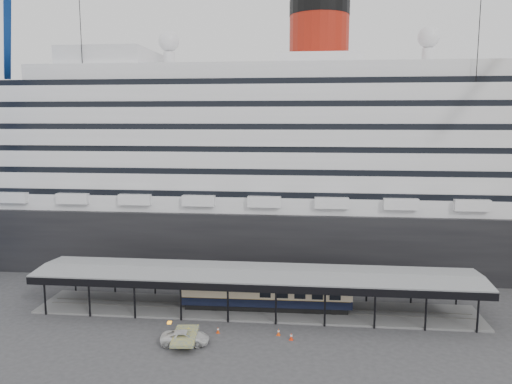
# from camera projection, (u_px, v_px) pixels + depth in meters

# --- Properties ---
(ground) EXTENTS (200.00, 200.00, 0.00)m
(ground) POSITION_uv_depth(u_px,v_px,m) (251.00, 326.00, 58.96)
(ground) COLOR #343437
(ground) RESTS_ON ground
(cruise_ship) EXTENTS (130.00, 30.00, 43.90)m
(cruise_ship) POSITION_uv_depth(u_px,v_px,m) (272.00, 153.00, 87.79)
(cruise_ship) COLOR black
(cruise_ship) RESTS_ON ground
(platform_canopy) EXTENTS (56.00, 9.18, 5.30)m
(platform_canopy) POSITION_uv_depth(u_px,v_px,m) (255.00, 293.00, 63.54)
(platform_canopy) COLOR slate
(platform_canopy) RESTS_ON ground
(port_truck) EXTENTS (5.47, 2.96, 1.46)m
(port_truck) POSITION_uv_depth(u_px,v_px,m) (185.00, 338.00, 54.18)
(port_truck) COLOR silver
(port_truck) RESTS_ON ground
(pullman_carriage) EXTENTS (21.59, 3.19, 21.15)m
(pullman_carriage) POSITION_uv_depth(u_px,v_px,m) (266.00, 291.00, 63.37)
(pullman_carriage) COLOR black
(pullman_carriage) RESTS_ON ground
(traffic_cone_left) EXTENTS (0.50, 0.50, 0.74)m
(traffic_cone_left) POSITION_uv_depth(u_px,v_px,m) (218.00, 330.00, 57.02)
(traffic_cone_left) COLOR #E6420C
(traffic_cone_left) RESTS_ON ground
(traffic_cone_mid) EXTENTS (0.45, 0.45, 0.79)m
(traffic_cone_mid) POSITION_uv_depth(u_px,v_px,m) (278.00, 332.00, 56.43)
(traffic_cone_mid) COLOR #EF4A0D
(traffic_cone_mid) RESTS_ON ground
(traffic_cone_right) EXTENTS (0.53, 0.53, 0.84)m
(traffic_cone_right) POSITION_uv_depth(u_px,v_px,m) (291.00, 336.00, 55.23)
(traffic_cone_right) COLOR red
(traffic_cone_right) RESTS_ON ground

